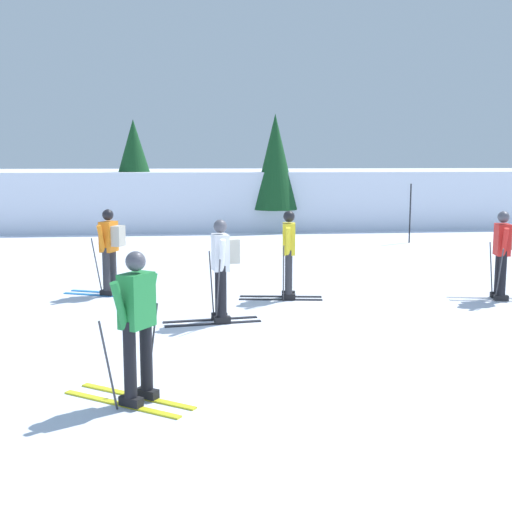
% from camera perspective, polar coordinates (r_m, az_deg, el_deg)
% --- Properties ---
extents(ground_plane, '(120.00, 120.00, 0.00)m').
position_cam_1_polar(ground_plane, '(9.60, 6.40, -7.91)').
color(ground_plane, silver).
extents(far_snow_ridge, '(80.00, 8.99, 2.19)m').
position_cam_1_polar(far_snow_ridge, '(28.48, -1.92, 5.24)').
color(far_snow_ridge, silver).
rests_on(far_snow_ridge, ground).
extents(skier_yellow, '(1.64, 1.00, 1.71)m').
position_cam_1_polar(skier_yellow, '(12.64, 2.81, 0.36)').
color(skier_yellow, black).
rests_on(skier_yellow, ground).
extents(skier_red, '(1.64, 0.99, 1.71)m').
position_cam_1_polar(skier_red, '(13.36, 20.61, 0.43)').
color(skier_red, silver).
rests_on(skier_red, ground).
extents(skier_white, '(1.64, 1.00, 1.71)m').
position_cam_1_polar(skier_white, '(10.84, -2.99, -0.80)').
color(skier_white, black).
rests_on(skier_white, ground).
extents(skier_orange, '(1.62, 0.96, 1.71)m').
position_cam_1_polar(skier_orange, '(13.29, -12.55, 0.73)').
color(skier_orange, '#237AC6').
rests_on(skier_orange, ground).
extents(skier_green, '(1.52, 1.22, 1.71)m').
position_cam_1_polar(skier_green, '(7.33, -10.32, -5.74)').
color(skier_green, gold).
rests_on(skier_green, ground).
extents(trail_marker_pole, '(0.04, 0.04, 1.89)m').
position_cam_1_polar(trail_marker_pole, '(21.69, 13.21, 3.61)').
color(trail_marker_pole, black).
rests_on(trail_marker_pole, ground).
extents(conifer_far_left, '(2.05, 2.05, 4.14)m').
position_cam_1_polar(conifer_far_left, '(25.26, -10.53, 7.73)').
color(conifer_far_left, '#513823').
rests_on(conifer_far_left, ground).
extents(conifer_far_right, '(1.67, 1.67, 4.31)m').
position_cam_1_polar(conifer_far_right, '(24.34, 1.67, 8.14)').
color(conifer_far_right, '#513823').
rests_on(conifer_far_right, ground).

